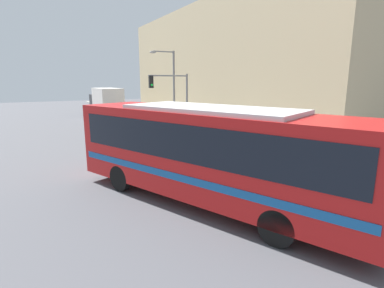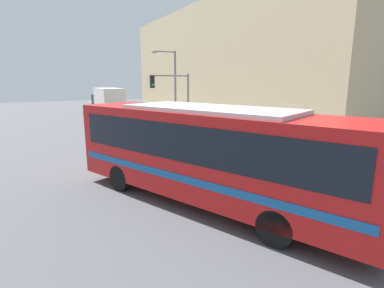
% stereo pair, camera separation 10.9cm
% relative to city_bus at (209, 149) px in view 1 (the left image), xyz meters
% --- Properties ---
extents(ground_plane, '(120.00, 120.00, 0.00)m').
position_rel_city_bus_xyz_m(ground_plane, '(0.72, -0.04, -1.94)').
color(ground_plane, '#515156').
extents(sidewalk, '(3.26, 70.00, 0.15)m').
position_rel_city_bus_xyz_m(sidewalk, '(6.86, 19.96, -1.86)').
color(sidewalk, gray).
rests_on(sidewalk, ground_plane).
extents(building_facade, '(6.00, 30.10, 10.92)m').
position_rel_city_bus_xyz_m(building_facade, '(11.49, 16.01, 3.52)').
color(building_facade, tan).
rests_on(building_facade, ground_plane).
extents(city_bus, '(6.50, 11.05, 3.36)m').
position_rel_city_bus_xyz_m(city_bus, '(0.00, 0.00, 0.00)').
color(city_bus, red).
rests_on(city_bus, ground_plane).
extents(delivery_truck, '(2.33, 7.73, 3.37)m').
position_rel_city_bus_xyz_m(delivery_truck, '(2.81, 26.80, -0.13)').
color(delivery_truck, silver).
rests_on(delivery_truck, ground_plane).
extents(fire_hydrant, '(0.27, 0.37, 0.83)m').
position_rel_city_bus_xyz_m(fire_hydrant, '(5.82, 3.48, -1.38)').
color(fire_hydrant, gold).
rests_on(fire_hydrant, sidewalk).
extents(traffic_light_pole, '(3.28, 0.35, 4.57)m').
position_rel_city_bus_xyz_m(traffic_light_pole, '(4.76, 12.83, 1.38)').
color(traffic_light_pole, slate).
rests_on(traffic_light_pole, sidewalk).
extents(parking_meter, '(0.14, 0.14, 1.22)m').
position_rel_city_bus_xyz_m(parking_meter, '(5.82, 7.49, -0.96)').
color(parking_meter, slate).
rests_on(parking_meter, sidewalk).
extents(street_lamp, '(2.24, 0.28, 6.50)m').
position_rel_city_bus_xyz_m(street_lamp, '(5.77, 15.40, 2.09)').
color(street_lamp, slate).
rests_on(street_lamp, sidewalk).
extents(pedestrian_near_corner, '(0.34, 0.34, 1.74)m').
position_rel_city_bus_xyz_m(pedestrian_near_corner, '(6.87, 12.19, -0.90)').
color(pedestrian_near_corner, '#47382D').
rests_on(pedestrian_near_corner, sidewalk).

